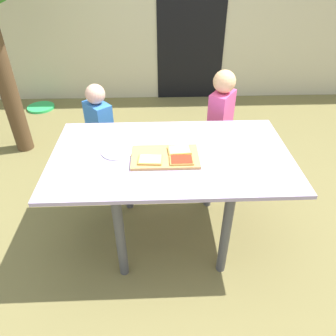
% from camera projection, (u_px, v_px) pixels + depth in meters
% --- Properties ---
extents(ground_plane, '(16.00, 16.00, 0.00)m').
position_uv_depth(ground_plane, '(170.00, 234.00, 2.49)').
color(ground_plane, olive).
extents(house_door, '(0.90, 0.02, 2.00)m').
position_uv_depth(house_door, '(191.00, 24.00, 4.10)').
color(house_door, black).
rests_on(house_door, ground).
extents(dining_table, '(1.55, 0.90, 0.76)m').
position_uv_depth(dining_table, '(171.00, 167.00, 2.11)').
color(dining_table, '#A996BC').
rests_on(dining_table, ground).
extents(cutting_board, '(0.43, 0.26, 0.02)m').
position_uv_depth(cutting_board, '(165.00, 157.00, 2.00)').
color(cutting_board, tan).
rests_on(cutting_board, dining_table).
extents(pizza_slice_near_right, '(0.15, 0.10, 0.02)m').
position_uv_depth(pizza_slice_near_right, '(182.00, 160.00, 1.94)').
color(pizza_slice_near_right, gold).
rests_on(pizza_slice_near_right, cutting_board).
extents(pizza_slice_far_right, '(0.15, 0.11, 0.02)m').
position_uv_depth(pizza_slice_far_right, '(179.00, 150.00, 2.04)').
color(pizza_slice_far_right, gold).
rests_on(pizza_slice_far_right, cutting_board).
extents(pizza_slice_near_left, '(0.15, 0.12, 0.02)m').
position_uv_depth(pizza_slice_near_left, '(150.00, 160.00, 1.95)').
color(pizza_slice_near_left, gold).
rests_on(pizza_slice_near_left, cutting_board).
extents(plate_white_left, '(0.22, 0.22, 0.01)m').
position_uv_depth(plate_white_left, '(118.00, 151.00, 2.07)').
color(plate_white_left, white).
rests_on(plate_white_left, dining_table).
extents(child_left, '(0.26, 0.27, 0.97)m').
position_uv_depth(child_left, '(100.00, 132.00, 2.72)').
color(child_left, '#294037').
rests_on(child_left, ground).
extents(child_right, '(0.25, 0.28, 1.07)m').
position_uv_depth(child_right, '(220.00, 123.00, 2.68)').
color(child_right, '#413D60').
rests_on(child_right, ground).
extents(garden_hose_coil, '(0.36, 0.36, 0.03)m').
position_uv_depth(garden_hose_coil, '(41.00, 107.00, 4.35)').
color(garden_hose_coil, '#30C462').
rests_on(garden_hose_coil, ground).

